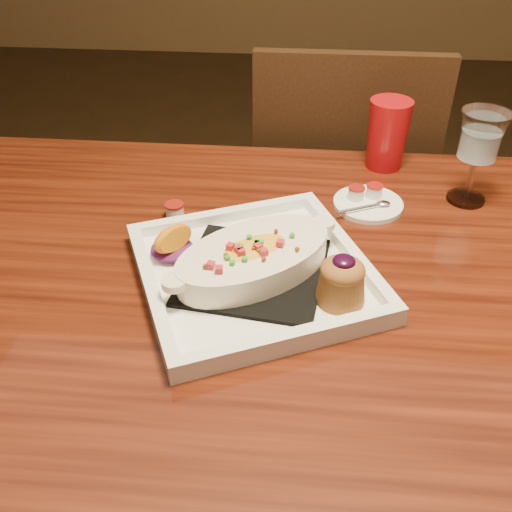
# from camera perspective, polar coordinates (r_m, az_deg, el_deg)

# --- Properties ---
(table) EXTENTS (1.50, 0.90, 0.75)m
(table) POSITION_cam_1_polar(r_m,az_deg,el_deg) (0.89, 9.70, -8.39)
(table) COLOR maroon
(table) RESTS_ON floor
(chair_far) EXTENTS (0.42, 0.42, 0.93)m
(chair_far) POSITION_cam_1_polar(r_m,az_deg,el_deg) (1.47, 7.99, 4.98)
(chair_far) COLOR black
(chair_far) RESTS_ON floor
(plate) EXTENTS (0.42, 0.42, 0.08)m
(plate) POSITION_cam_1_polar(r_m,az_deg,el_deg) (0.81, 0.33, -0.98)
(plate) COLOR white
(plate) RESTS_ON table
(goblet) EXTENTS (0.08, 0.08, 0.16)m
(goblet) POSITION_cam_1_polar(r_m,az_deg,el_deg) (1.03, 21.50, 10.66)
(goblet) COLOR silver
(goblet) RESTS_ON table
(saucer) EXTENTS (0.12, 0.12, 0.08)m
(saucer) POSITION_cam_1_polar(r_m,az_deg,el_deg) (1.01, 11.02, 5.35)
(saucer) COLOR white
(saucer) RESTS_ON table
(creamer_loose) EXTENTS (0.03, 0.03, 0.03)m
(creamer_loose) POSITION_cam_1_polar(r_m,az_deg,el_deg) (0.97, -8.14, 4.56)
(creamer_loose) COLOR white
(creamer_loose) RESTS_ON table
(red_tumbler) EXTENTS (0.08, 0.08, 0.13)m
(red_tumbler) POSITION_cam_1_polar(r_m,az_deg,el_deg) (1.13, 13.00, 11.76)
(red_tumbler) COLOR #B70D12
(red_tumbler) RESTS_ON table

